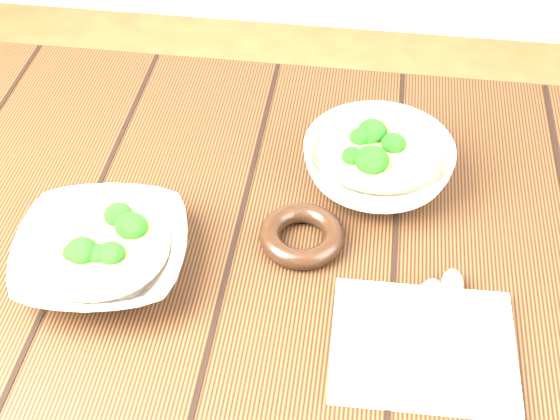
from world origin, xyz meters
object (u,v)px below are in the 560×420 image
napkin (423,346)px  trivet (302,236)px  soup_bowl_back (378,163)px  soup_bowl_front (102,254)px  table (252,305)px

napkin → trivet: bearing=135.6°
soup_bowl_back → napkin: soup_bowl_back is taller
soup_bowl_front → napkin: soup_bowl_front is taller
soup_bowl_back → trivet: bearing=-124.1°
table → napkin: 0.28m
soup_bowl_front → napkin: (0.38, -0.06, -0.02)m
trivet → napkin: trivet is taller
napkin → soup_bowl_front: bearing=168.9°
table → soup_bowl_back: bearing=42.9°
soup_bowl_front → trivet: size_ratio=2.16×
table → soup_bowl_back: soup_bowl_back is taller
table → napkin: bearing=-30.9°
soup_bowl_front → trivet: bearing=18.2°
soup_bowl_front → soup_bowl_back: 0.38m
table → trivet: (0.06, 0.01, 0.13)m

